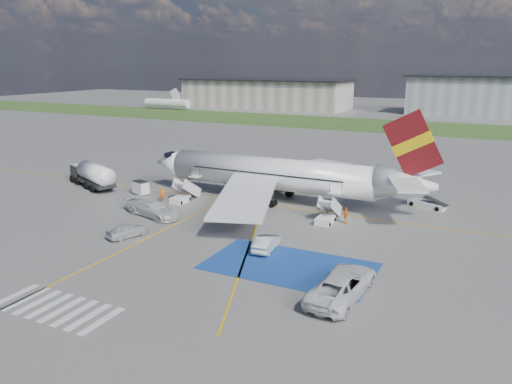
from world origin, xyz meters
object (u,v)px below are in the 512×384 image
Objects in this scene: airliner at (282,175)px; car_silver_a at (127,230)px; van_white_a at (343,280)px; belt_loader at (427,205)px; car_silver_b at (266,243)px; van_white_b at (152,206)px; fuel_tanker at (92,177)px; gpu_cart at (141,188)px.

car_silver_a is (-8.45, -18.39, -2.70)m from airliner.
airliner is 25.71m from van_white_a.
car_silver_a is (-24.81, -23.66, 0.35)m from belt_loader.
car_silver_b is at bearing -99.84° from belt_loader.
van_white_b is (-15.80, 3.76, 0.41)m from car_silver_b.
van_white_b is (-10.58, -11.75, -2.28)m from airliner.
airliner is 16.59m from car_silver_b.
belt_loader is at bearing -115.58° from car_silver_a.
fuel_tanker is at bearing 80.81° from van_white_b.
car_silver_b is (13.66, 2.87, 0.01)m from car_silver_a.
van_white_a is (-2.28, -26.66, 0.90)m from belt_loader.
car_silver_b is 10.66m from van_white_a.
fuel_tanker is 2.13× the size of belt_loader.
van_white_b reaches higher than car_silver_b.
fuel_tanker reaches higher than belt_loader.
car_silver_a is 6.98m from van_white_b.
airliner is 5.59× the size of van_white_a.
airliner is 15.19× the size of gpu_cart.
car_silver_b is (22.90, -10.62, -0.10)m from gpu_cart.
airliner reaches higher than car_silver_a.
fuel_tanker is 4.14× the size of gpu_cart.
car_silver_a reaches higher than belt_loader.
van_white_a is (14.09, -21.39, -2.16)m from airliner.
fuel_tanker is 8.43m from gpu_cart.
gpu_cart reaches higher than car_silver_a.
gpu_cart is at bearing -34.83° from car_silver_a.
gpu_cart is (-17.68, -4.89, -2.59)m from airliner.
van_white_a reaches higher than van_white_b.
airliner is at bearing 32.52° from gpu_cart.
belt_loader is 0.83× the size of van_white_b.
van_white_a is at bearing -10.38° from gpu_cart.
gpu_cart is 16.36m from car_silver_a.
airliner is 15.98m from van_white_b.
fuel_tanker reaches higher than van_white_a.
airliner reaches higher than fuel_tanker.
car_silver_b is (-11.15, -20.79, 0.36)m from belt_loader.
airliner is at bearing -26.55° from van_white_b.
car_silver_a is (17.64, -13.75, -0.72)m from fuel_tanker.
belt_loader is 1.16× the size of car_silver_a.
fuel_tanker is at bearing -17.14° from car_silver_a.
car_silver_b is (5.22, -15.51, -2.69)m from airliner.
belt_loader is at bearing -124.53° from car_silver_b.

